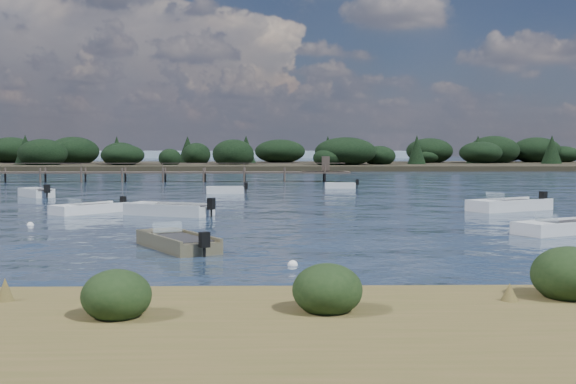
{
  "coord_description": "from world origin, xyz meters",
  "views": [
    {
      "loc": [
        -1.61,
        -28.76,
        3.64
      ],
      "look_at": [
        -0.72,
        14.0,
        1.0
      ],
      "focal_mm": 45.0,
      "sensor_mm": 36.0,
      "label": 1
    }
  ],
  "objects_px": {
    "dinghy_mid_white_b": "(509,207)",
    "dinghy_mid_white_a": "(562,230)",
    "jetty": "(83,173)",
    "tender_far_grey": "(36,194)",
    "tender_far_white": "(225,192)",
    "dinghy_extra_b": "(89,210)",
    "tender_far_grey_b": "(340,187)",
    "dinghy_mid_grey": "(169,212)",
    "dinghy_near_olive": "(177,245)"
  },
  "relations": [
    {
      "from": "tender_far_grey_b",
      "to": "dinghy_mid_white_a",
      "type": "bearing_deg",
      "value": -79.45
    },
    {
      "from": "dinghy_extra_b",
      "to": "jetty",
      "type": "xyz_separation_m",
      "value": [
        -9.88,
        36.53,
        0.84
      ]
    },
    {
      "from": "dinghy_mid_white_b",
      "to": "tender_far_white",
      "type": "bearing_deg",
      "value": 138.11
    },
    {
      "from": "tender_far_grey_b",
      "to": "jetty",
      "type": "bearing_deg",
      "value": 154.27
    },
    {
      "from": "tender_far_grey",
      "to": "tender_far_grey_b",
      "type": "bearing_deg",
      "value": 24.41
    },
    {
      "from": "tender_far_white",
      "to": "dinghy_mid_white_a",
      "type": "xyz_separation_m",
      "value": [
        16.11,
        -26.73,
        -0.01
      ]
    },
    {
      "from": "dinghy_mid_white_b",
      "to": "tender_far_grey",
      "type": "bearing_deg",
      "value": 158.74
    },
    {
      "from": "dinghy_mid_white_a",
      "to": "jetty",
      "type": "xyz_separation_m",
      "value": [
        -32.44,
        46.44,
        0.84
      ]
    },
    {
      "from": "dinghy_mid_white_a",
      "to": "jetty",
      "type": "relative_size",
      "value": 0.07
    },
    {
      "from": "dinghy_mid_grey",
      "to": "dinghy_mid_white_b",
      "type": "height_order",
      "value": "dinghy_mid_white_b"
    },
    {
      "from": "dinghy_mid_white_b",
      "to": "dinghy_extra_b",
      "type": "bearing_deg",
      "value": -177.28
    },
    {
      "from": "dinghy_near_olive",
      "to": "jetty",
      "type": "height_order",
      "value": "jetty"
    },
    {
      "from": "dinghy_mid_grey",
      "to": "jetty",
      "type": "distance_m",
      "value": 40.66
    },
    {
      "from": "dinghy_mid_white_b",
      "to": "jetty",
      "type": "height_order",
      "value": "jetty"
    },
    {
      "from": "dinghy_mid_grey",
      "to": "jetty",
      "type": "relative_size",
      "value": 0.08
    },
    {
      "from": "dinghy_mid_white_b",
      "to": "dinghy_mid_white_a",
      "type": "bearing_deg",
      "value": -97.13
    },
    {
      "from": "dinghy_mid_white_a",
      "to": "tender_far_grey",
      "type": "bearing_deg",
      "value": 142.13
    },
    {
      "from": "dinghy_extra_b",
      "to": "tender_far_white",
      "type": "distance_m",
      "value": 18.01
    },
    {
      "from": "dinghy_mid_white_a",
      "to": "jetty",
      "type": "bearing_deg",
      "value": 124.93
    },
    {
      "from": "dinghy_mid_grey",
      "to": "dinghy_extra_b",
      "type": "relative_size",
      "value": 1.19
    },
    {
      "from": "tender_far_grey",
      "to": "dinghy_mid_white_b",
      "type": "xyz_separation_m",
      "value": [
        31.19,
        -12.13,
        0.0
      ]
    },
    {
      "from": "dinghy_mid_white_a",
      "to": "dinghy_mid_white_b",
      "type": "distance_m",
      "value": 11.13
    },
    {
      "from": "tender_far_grey_b",
      "to": "dinghy_extra_b",
      "type": "height_order",
      "value": "dinghy_extra_b"
    },
    {
      "from": "dinghy_mid_white_a",
      "to": "jetty",
      "type": "height_order",
      "value": "jetty"
    },
    {
      "from": "tender_far_grey_b",
      "to": "dinghy_near_olive",
      "type": "xyz_separation_m",
      "value": [
        -9.46,
        -38.29,
        0.0
      ]
    },
    {
      "from": "tender_far_white",
      "to": "dinghy_mid_white_a",
      "type": "relative_size",
      "value": 0.71
    },
    {
      "from": "tender_far_white",
      "to": "dinghy_near_olive",
      "type": "xyz_separation_m",
      "value": [
        0.34,
        -31.17,
        -0.01
      ]
    },
    {
      "from": "dinghy_mid_grey",
      "to": "jetty",
      "type": "height_order",
      "value": "jetty"
    },
    {
      "from": "dinghy_mid_white_a",
      "to": "jetty",
      "type": "distance_m",
      "value": 56.65
    },
    {
      "from": "dinghy_extra_b",
      "to": "dinghy_mid_white_a",
      "type": "height_order",
      "value": "dinghy_mid_white_a"
    },
    {
      "from": "tender_far_grey",
      "to": "dinghy_mid_grey",
      "type": "bearing_deg",
      "value": -51.05
    },
    {
      "from": "dinghy_mid_grey",
      "to": "dinghy_mid_white_a",
      "type": "distance_m",
      "value": 19.82
    },
    {
      "from": "tender_far_grey",
      "to": "dinghy_mid_white_a",
      "type": "xyz_separation_m",
      "value": [
        29.81,
        -23.18,
        -0.03
      ]
    },
    {
      "from": "dinghy_extra_b",
      "to": "dinghy_near_olive",
      "type": "relative_size",
      "value": 0.95
    },
    {
      "from": "dinghy_extra_b",
      "to": "tender_far_white",
      "type": "xyz_separation_m",
      "value": [
        6.45,
        16.82,
        0.02
      ]
    },
    {
      "from": "tender_far_grey_b",
      "to": "jetty",
      "type": "distance_m",
      "value": 29.02
    },
    {
      "from": "tender_far_grey_b",
      "to": "dinghy_mid_white_b",
      "type": "bearing_deg",
      "value": -71.37
    },
    {
      "from": "dinghy_mid_white_a",
      "to": "dinghy_near_olive",
      "type": "height_order",
      "value": "dinghy_near_olive"
    },
    {
      "from": "dinghy_mid_grey",
      "to": "dinghy_near_olive",
      "type": "bearing_deg",
      "value": -80.5
    },
    {
      "from": "tender_far_grey_b",
      "to": "dinghy_extra_b",
      "type": "relative_size",
      "value": 0.7
    },
    {
      "from": "dinghy_mid_grey",
      "to": "dinghy_mid_white_b",
      "type": "bearing_deg",
      "value": 7.59
    },
    {
      "from": "tender_far_white",
      "to": "dinghy_extra_b",
      "type": "bearing_deg",
      "value": -110.97
    },
    {
      "from": "tender_far_white",
      "to": "dinghy_mid_white_a",
      "type": "distance_m",
      "value": 31.21
    },
    {
      "from": "tender_far_white",
      "to": "jetty",
      "type": "height_order",
      "value": "jetty"
    },
    {
      "from": "dinghy_mid_grey",
      "to": "dinghy_near_olive",
      "type": "xyz_separation_m",
      "value": [
        2.16,
        -12.91,
        -0.03
      ]
    },
    {
      "from": "tender_far_grey_b",
      "to": "dinghy_mid_white_a",
      "type": "distance_m",
      "value": 34.43
    },
    {
      "from": "dinghy_near_olive",
      "to": "jetty",
      "type": "bearing_deg",
      "value": 108.14
    },
    {
      "from": "dinghy_extra_b",
      "to": "jetty",
      "type": "height_order",
      "value": "jetty"
    },
    {
      "from": "tender_far_grey",
      "to": "dinghy_extra_b",
      "type": "height_order",
      "value": "tender_far_grey"
    },
    {
      "from": "dinghy_extra_b",
      "to": "tender_far_grey",
      "type": "bearing_deg",
      "value": 118.68
    }
  ]
}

